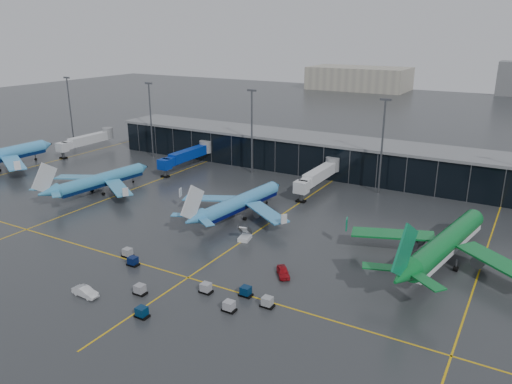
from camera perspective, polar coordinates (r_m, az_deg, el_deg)
The scene contains 12 objects.
ground at distance 107.91m, azimuth -7.14°, elevation -5.20°, with size 600.00×600.00×0.00m, color #282B2D.
terminal_pier at distance 157.37m, azimuth 6.49°, elevation 4.42°, with size 142.00×17.00×10.70m.
jet_bridges at distance 159.18m, azimuth -8.00°, elevation 4.19°, with size 94.00×27.50×7.20m.
flood_masts at distance 142.85m, azimuth 6.49°, elevation 6.46°, with size 203.00×0.50×25.50m.
taxi_lines at distance 110.91m, azimuth 0.32°, elevation -4.38°, with size 220.00×120.00×0.02m.
airliner_arkefly at distance 141.14m, azimuth -17.28°, elevation 2.17°, with size 32.00×36.44×11.20m, color #3A90BF, non-canonical shape.
airliner_klm_near at distance 117.41m, azimuth -1.74°, elevation -0.19°, with size 31.89×36.32×11.16m, color #3D90CA, non-canonical shape.
airliner_aer_lingus at distance 100.16m, azimuth 21.07°, elevation -4.11°, with size 38.08×43.37×13.33m, color #0C6C2C, non-canonical shape.
baggage_carts at distance 87.24m, azimuth -8.24°, elevation -10.67°, with size 34.84×16.41×1.70m.
mobile_airstair at distance 105.75m, azimuth -1.29°, elevation -5.10°, with size 2.79×3.57×3.45m.
service_van_red at distance 91.19m, azimuth 3.12°, elevation -9.10°, with size 1.93×4.81×1.64m, color #A20C15.
service_van_white at distance 89.43m, azimuth -18.94°, elevation -10.73°, with size 1.73×4.97×1.64m, color silver.
Camera 1 is at (60.80, -78.31, 42.60)m, focal length 35.00 mm.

